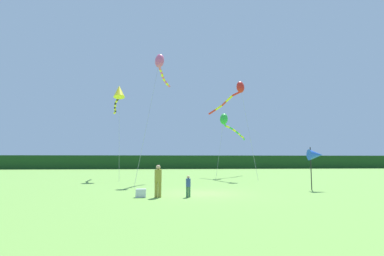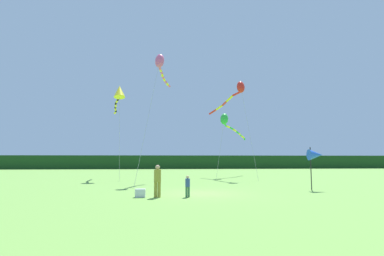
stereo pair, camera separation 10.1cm
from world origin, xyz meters
TOP-DOWN VIEW (x-y plane):
  - ground_plane at (0.00, 0.00)m, footprint 120.00×120.00m
  - distant_treeline at (0.00, 45.00)m, footprint 108.00×2.48m
  - person_adult at (-2.46, -1.65)m, footprint 0.36×0.36m
  - person_child at (-0.91, -1.65)m, footprint 0.24×0.24m
  - cooler_box at (-3.34, -1.48)m, footprint 0.52×0.35m
  - banner_flag_pole at (7.48, 1.17)m, footprint 0.90×0.70m
  - kite_rainbow at (-2.55, 8.12)m, footprint 2.57×7.66m
  - kite_yellow at (-6.62, 12.45)m, footprint 1.89×6.42m
  - kite_green at (4.77, 15.72)m, footprint 4.87×6.60m
  - kite_red at (5.13, 12.65)m, footprint 3.32×8.14m

SIDE VIEW (x-z plane):
  - ground_plane at x=0.00m, z-range 0.00..0.00m
  - cooler_box at x=-3.34m, z-range 0.00..0.42m
  - person_child at x=-0.91m, z-range 0.06..1.17m
  - person_adult at x=-2.46m, z-range 0.10..1.75m
  - distant_treeline at x=0.00m, z-range 0.00..2.68m
  - banner_flag_pole at x=7.48m, z-range 0.85..3.55m
  - kite_green at x=4.77m, z-range 2.56..9.58m
  - kite_yellow at x=-6.62m, z-range 3.78..13.03m
  - kite_red at x=5.13m, z-range 3.92..13.69m
  - kite_rainbow at x=-2.55m, z-range 4.59..15.58m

